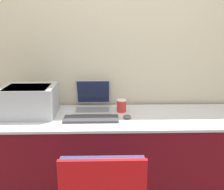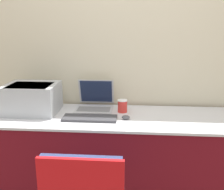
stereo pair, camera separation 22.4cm
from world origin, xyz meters
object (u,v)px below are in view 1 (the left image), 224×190
Objects in this scene: laptop_left at (93,103)px; external_keyboard at (91,119)px; printer at (29,99)px; coffee_cup at (121,106)px; mouse at (127,117)px.

laptop_left is 0.75× the size of external_keyboard.
laptop_left is (0.54, 0.14, -0.08)m from printer.
external_keyboard is (-0.00, -0.29, -0.05)m from laptop_left.
printer reaches higher than external_keyboard.
laptop_left reaches higher than external_keyboard.
external_keyboard is at bearing -15.55° from printer.
laptop_left is 0.27m from coffee_cup.
external_keyboard is at bearing -90.68° from laptop_left.
laptop_left is 2.98× the size of coffee_cup.
external_keyboard is at bearing -141.50° from coffee_cup.
printer is 3.98× the size of coffee_cup.
printer is 0.57m from laptop_left.
printer is 0.57m from external_keyboard.
laptop_left is at bearing 163.47° from coffee_cup.
mouse is at bearing -79.36° from coffee_cup.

